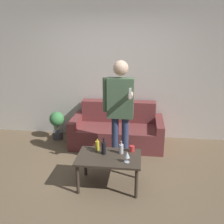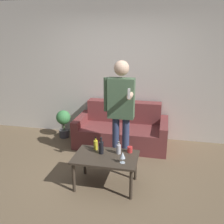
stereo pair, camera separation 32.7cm
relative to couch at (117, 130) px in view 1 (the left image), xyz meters
The scene contains 11 objects.
ground_plane 1.56m from the couch, 95.71° to the right, with size 16.00×16.00×0.00m, color #756047.
wall_back 1.17m from the couch, 109.15° to the left, with size 8.00×0.06×2.70m.
couch is the anchor object (origin of this frame).
coffee_table 1.44m from the couch, 88.78° to the right, with size 0.88×0.57×0.46m.
bottle_orange 1.39m from the couch, 92.12° to the right, with size 0.07×0.07×0.24m.
bottle_green 1.29m from the couch, 97.34° to the right, with size 0.06×0.06×0.19m.
bottle_dark 1.35m from the couch, 81.84° to the right, with size 0.06×0.06×0.18m.
wine_glass_near 1.61m from the couch, 79.59° to the right, with size 0.07×0.07×0.15m.
cup_on_table 1.31m from the couch, 74.82° to the right, with size 0.07×0.07×0.08m.
person_standing_front 1.11m from the couch, 81.48° to the right, with size 0.47×0.43×1.70m.
potted_plant 1.23m from the couch, behind, with size 0.29×0.29×0.58m.
Camera 1 is at (0.60, -2.96, 2.08)m, focal length 40.00 mm.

